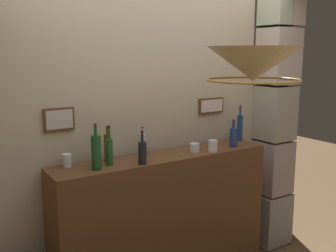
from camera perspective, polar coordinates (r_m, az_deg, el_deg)
name	(u,v)px	position (r m, az deg, el deg)	size (l,w,h in m)	color
panelled_rear_partition	(148,110)	(3.30, -2.90, 2.29)	(3.54, 0.15, 2.82)	#BCAD8E
stone_pillar	(273,112)	(4.03, 15.10, 2.00)	(0.35, 0.37, 2.74)	#A09C97
bar_shelf_unit	(165,222)	(3.34, -0.48, -13.90)	(1.87, 0.37, 1.15)	brown
liquor_bottle_mezcal	(109,151)	(2.89, -8.58, -3.58)	(0.05, 0.05, 0.30)	#1A5423
liquor_bottle_rum	(233,136)	(3.48, 9.53, -1.51)	(0.07, 0.07, 0.24)	navy
liquor_bottle_vodka	(143,144)	(3.15, -3.74, -2.62)	(0.06, 0.06, 0.23)	silver
liquor_bottle_vermouth	(108,147)	(2.99, -8.84, -3.10)	(0.05, 0.05, 0.27)	brown
liquor_bottle_scotch	(96,152)	(2.79, -10.48, -3.73)	(0.07, 0.07, 0.33)	#184A22
liquor_bottle_rye	(142,152)	(2.90, -3.77, -3.83)	(0.06, 0.06, 0.26)	black
liquor_bottle_sherry	(240,127)	(3.72, 10.46, -0.16)	(0.05, 0.05, 0.34)	navy
glass_tumbler_rocks	(213,146)	(3.27, 6.58, -2.93)	(0.08, 0.08, 0.10)	silver
glass_tumbler_highball	(195,148)	(3.25, 3.92, -3.19)	(0.08, 0.08, 0.07)	silver
glass_tumbler_shot	(67,160)	(2.92, -14.59, -4.91)	(0.06, 0.06, 0.10)	silver
pendant_lamp	(254,65)	(2.60, 12.43, 8.74)	(0.61, 0.61, 0.65)	beige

